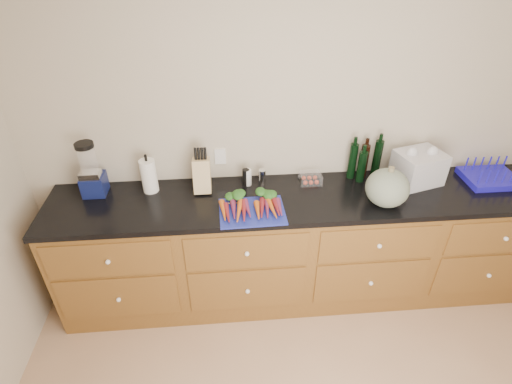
{
  "coord_description": "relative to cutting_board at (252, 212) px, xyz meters",
  "views": [
    {
      "loc": [
        -0.56,
        -0.97,
        2.54
      ],
      "look_at": [
        -0.37,
        1.2,
        1.06
      ],
      "focal_mm": 28.0,
      "sensor_mm": 36.0,
      "label": 1
    }
  ],
  "objects": [
    {
      "name": "wall_back",
      "position": [
        0.4,
        0.48,
        0.35
      ],
      "size": [
        4.1,
        0.05,
        2.6
      ],
      "primitive_type": "cube",
      "color": "#C1B5A0",
      "rests_on": "ground"
    },
    {
      "name": "dish_rack",
      "position": [
        1.79,
        0.24,
        0.03
      ],
      "size": [
        0.38,
        0.3,
        0.15
      ],
      "color": "#1C15BD",
      "rests_on": "countertop"
    },
    {
      "name": "tomato_box",
      "position": [
        0.46,
        0.33,
        0.03
      ],
      "size": [
        0.16,
        0.13,
        0.07
      ],
      "primitive_type": "cube",
      "color": "white",
      "rests_on": "countertop"
    },
    {
      "name": "grinder_pepper",
      "position": [
        -0.02,
        0.34,
        0.06
      ],
      "size": [
        0.05,
        0.05,
        0.13
      ],
      "primitive_type": "cylinder",
      "color": "black",
      "rests_on": "countertop"
    },
    {
      "name": "cutting_board",
      "position": [
        0.0,
        0.0,
        0.0
      ],
      "size": [
        0.44,
        0.34,
        0.01
      ],
      "primitive_type": "cube",
      "rotation": [
        0.0,
        0.0,
        0.02
      ],
      "color": "#1D2998",
      "rests_on": "countertop"
    },
    {
      "name": "knife_block",
      "position": [
        -0.33,
        0.3,
        0.12
      ],
      "size": [
        0.12,
        0.12,
        0.24
      ],
      "primitive_type": "cube",
      "color": "tan",
      "rests_on": "countertop"
    },
    {
      "name": "grocery_bag",
      "position": [
        1.24,
        0.28,
        0.11
      ],
      "size": [
        0.38,
        0.33,
        0.24
      ],
      "primitive_type": null,
      "rotation": [
        0.0,
        0.0,
        0.27
      ],
      "color": "silver",
      "rests_on": "countertop"
    },
    {
      "name": "grinder_salt",
      "position": [
        -0.01,
        0.34,
        0.06
      ],
      "size": [
        0.05,
        0.05,
        0.13
      ],
      "primitive_type": "cylinder",
      "color": "white",
      "rests_on": "countertop"
    },
    {
      "name": "carrots",
      "position": [
        -0.0,
        0.04,
        0.03
      ],
      "size": [
        0.42,
        0.31,
        0.06
      ],
      "color": "#D55F19",
      "rests_on": "cutting_board"
    },
    {
      "name": "countertop",
      "position": [
        0.4,
        0.16,
        -0.03
      ],
      "size": [
        3.64,
        0.62,
        0.04
      ],
      "primitive_type": "cube",
      "color": "black",
      "rests_on": "cabinets"
    },
    {
      "name": "cabinets",
      "position": [
        0.4,
        0.16,
        -0.49
      ],
      "size": [
        3.6,
        0.64,
        0.9
      ],
      "color": "brown",
      "rests_on": "ground"
    },
    {
      "name": "squash",
      "position": [
        0.91,
        0.02,
        0.12
      ],
      "size": [
        0.29,
        0.29,
        0.26
      ],
      "primitive_type": "ellipsoid",
      "color": "#5C6B59",
      "rests_on": "countertop"
    },
    {
      "name": "blender_appliance",
      "position": [
        -1.08,
        0.32,
        0.17
      ],
      "size": [
        0.16,
        0.16,
        0.4
      ],
      "color": "#10184B",
      "rests_on": "countertop"
    },
    {
      "name": "paper_towel",
      "position": [
        -0.7,
        0.32,
        0.12
      ],
      "size": [
        0.11,
        0.11,
        0.25
      ],
      "primitive_type": "cylinder",
      "color": "white",
      "rests_on": "countertop"
    },
    {
      "name": "canister_chrome",
      "position": [
        0.1,
        0.34,
        0.05
      ],
      "size": [
        0.05,
        0.05,
        0.12
      ],
      "primitive_type": "cylinder",
      "color": "white",
      "rests_on": "countertop"
    },
    {
      "name": "bottles",
      "position": [
        0.86,
        0.37,
        0.13
      ],
      "size": [
        0.24,
        0.12,
        0.29
      ],
      "color": "black",
      "rests_on": "countertop"
    }
  ]
}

